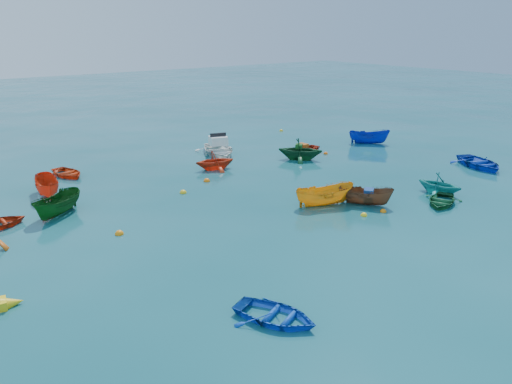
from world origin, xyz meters
TOP-DOWN VIEW (x-y plane):
  - ground at (0.00, 0.00)m, footprint 160.00×160.00m
  - dinghy_blue_sw at (-6.44, -4.42)m, footprint 2.87×3.27m
  - sampan_brown_mid at (3.99, 0.99)m, footprint 2.44×2.88m
  - dinghy_blue_se at (15.32, 1.22)m, footprint 3.96×4.47m
  - sampan_yellow_mid at (2.22, 2.16)m, footprint 3.34×2.23m
  - dinghy_green_e at (7.13, -1.37)m, footprint 3.18×2.80m
  - dinghy_cyan_se at (8.55, -0.29)m, footprint 2.40×2.68m
  - sampan_orange_n at (-8.55, 12.21)m, footprint 1.69×3.27m
  - dinghy_green_n at (7.38, 9.69)m, footprint 3.87×3.91m
  - dinghy_red_ne at (9.01, 11.12)m, footprint 3.03×2.35m
  - sampan_blue_far at (14.90, 10.06)m, footprint 3.03×2.97m
  - dinghy_red_far at (-6.54, 15.39)m, footprint 2.40×3.02m
  - dinghy_orange_far at (1.42, 11.18)m, footprint 2.93×2.68m
  - sampan_green_far at (-8.99, 8.96)m, footprint 3.21×2.75m
  - motorboat_white at (3.74, 14.30)m, footprint 4.04×4.77m
  - tarp_blue_a at (4.07, 0.86)m, footprint 0.76×0.73m
  - tarp_green_b at (7.31, 9.77)m, footprint 0.73×0.71m
  - tarp_orange_b at (8.91, 11.11)m, footprint 0.63×0.77m
  - buoy_ye_a at (2.68, -0.08)m, footprint 0.32×0.32m
  - buoy_or_b at (3.84, -0.32)m, footprint 0.31×0.31m
  - buoy_or_c at (-7.62, 4.95)m, footprint 0.39×0.39m
  - buoy_ye_c at (-2.56, 8.23)m, footprint 0.38×0.38m
  - buoy_or_d at (9.86, 9.71)m, footprint 0.32×0.32m
  - buoy_ye_d at (-7.75, 11.34)m, footprint 0.31×0.31m
  - buoy_or_e at (-0.40, 9.27)m, footprint 0.39×0.39m
  - buoy_ye_e at (12.55, 17.81)m, footprint 0.33×0.33m

SIDE VIEW (x-z plane):
  - ground at x=0.00m, z-range 0.00..0.00m
  - dinghy_blue_sw at x=-6.44m, z-range -0.28..0.28m
  - sampan_brown_mid at x=3.99m, z-range -0.54..0.54m
  - dinghy_blue_se at x=15.32m, z-range -0.38..0.38m
  - sampan_yellow_mid at x=2.22m, z-range -0.60..0.60m
  - dinghy_green_e at x=7.13m, z-range -0.27..0.27m
  - dinghy_cyan_se at x=8.55m, z-range -0.63..0.63m
  - sampan_orange_n at x=-8.55m, z-range -0.60..0.60m
  - dinghy_green_n at x=7.38m, z-range -0.78..0.78m
  - dinghy_red_ne at x=9.01m, z-range -0.29..0.29m
  - sampan_blue_far at x=14.90m, z-range -0.60..0.60m
  - dinghy_red_far at x=-6.54m, z-range -0.28..0.28m
  - dinghy_orange_far at x=1.42m, z-range -0.65..0.65m
  - sampan_green_far at x=-8.99m, z-range -0.60..0.60m
  - motorboat_white at x=3.74m, z-range -0.72..0.72m
  - buoy_ye_a at x=2.68m, z-range -0.16..0.16m
  - buoy_or_b at x=3.84m, z-range -0.15..0.15m
  - buoy_or_c at x=-7.62m, z-range -0.19..0.19m
  - buoy_ye_c at x=-2.56m, z-range -0.19..0.19m
  - buoy_or_d at x=9.86m, z-range -0.16..0.16m
  - buoy_ye_d at x=-7.75m, z-range -0.16..0.16m
  - buoy_or_e at x=-0.40m, z-range -0.19..0.19m
  - buoy_ye_e at x=12.55m, z-range -0.16..0.16m
  - tarp_orange_b at x=8.91m, z-range 0.29..0.63m
  - tarp_blue_a at x=4.07m, z-range 0.54..0.83m
  - tarp_green_b at x=7.31m, z-range 0.78..1.06m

